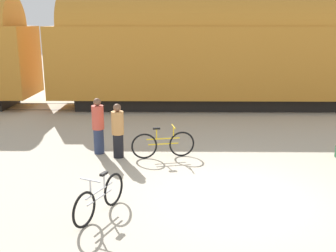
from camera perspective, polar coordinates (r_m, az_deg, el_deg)
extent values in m
plane|color=#B2A893|center=(8.99, 10.65, -10.21)|extent=(80.00, 80.00, 0.00)
cube|color=black|center=(18.14, 5.58, 3.60)|extent=(11.63, 2.15, 0.55)
cube|color=#C67F28|center=(17.88, 5.72, 9.30)|extent=(13.84, 2.87, 3.07)
cylinder|color=#C67F28|center=(17.80, 5.85, 14.23)|extent=(12.73, 2.73, 2.73)
cube|color=#4C4238|center=(17.49, 5.75, 2.29)|extent=(55.50, 0.07, 0.01)
cube|color=#4C4238|center=(18.89, 5.38, 3.22)|extent=(55.50, 0.07, 0.01)
torus|color=black|center=(7.71, -12.06, -11.79)|extent=(0.33, 0.66, 0.70)
torus|color=black|center=(8.47, -7.90, -9.09)|extent=(0.33, 0.66, 0.70)
cylinder|color=silver|center=(8.01, -9.93, -9.22)|extent=(0.40, 0.84, 0.04)
cylinder|color=silver|center=(8.07, -9.88, -10.18)|extent=(0.37, 0.76, 0.04)
cylinder|color=silver|center=(8.09, -9.25, -7.82)|extent=(0.04, 0.04, 0.29)
cube|color=black|center=(8.03, -9.30, -6.85)|extent=(0.15, 0.22, 0.05)
cylinder|color=silver|center=(7.74, -11.18, -8.86)|extent=(0.04, 0.04, 0.33)
cylinder|color=silver|center=(7.67, -11.24, -7.74)|extent=(0.43, 0.22, 0.03)
torus|color=black|center=(11.34, 2.01, -2.63)|extent=(0.74, 0.20, 0.74)
torus|color=black|center=(11.16, -3.46, -2.94)|extent=(0.74, 0.20, 0.74)
cylinder|color=gold|center=(11.18, -0.70, -1.85)|extent=(0.95, 0.23, 0.04)
cylinder|color=gold|center=(11.22, -0.70, -2.62)|extent=(0.86, 0.21, 0.04)
cylinder|color=gold|center=(11.10, -1.68, -1.13)|extent=(0.04, 0.04, 0.31)
cube|color=black|center=(11.06, -1.68, -0.36)|extent=(0.21, 0.12, 0.05)
cylinder|color=gold|center=(11.18, 0.81, -0.92)|extent=(0.04, 0.04, 0.35)
cylinder|color=gold|center=(11.14, 0.81, -0.06)|extent=(0.12, 0.46, 0.03)
cylinder|color=#283351|center=(11.78, -10.00, -2.18)|extent=(0.30, 0.30, 0.74)
cylinder|color=#CC4C3D|center=(11.59, -10.15, 1.23)|extent=(0.35, 0.35, 0.70)
sphere|color=brown|center=(11.50, -10.26, 3.45)|extent=(0.22, 0.22, 0.22)
cylinder|color=black|center=(11.36, -7.22, -2.85)|extent=(0.30, 0.30, 0.69)
cylinder|color=tan|center=(11.17, -7.33, 0.45)|extent=(0.35, 0.35, 0.66)
sphere|color=brown|center=(11.07, -7.40, 2.66)|extent=(0.22, 0.22, 0.22)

